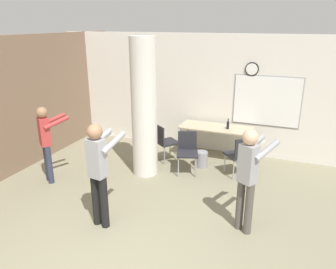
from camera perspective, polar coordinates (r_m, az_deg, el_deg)
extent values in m
cube|color=#7A604C|center=(7.53, -24.86, 4.66)|extent=(0.12, 7.00, 2.80)
cube|color=silver|center=(7.97, 7.56, 6.99)|extent=(8.00, 0.12, 2.80)
cylinder|color=black|center=(7.62, 14.40, 10.98)|extent=(0.30, 0.03, 0.30)
cylinder|color=white|center=(7.61, 14.39, 10.97)|extent=(0.25, 0.01, 0.25)
cube|color=#99999E|center=(7.72, 16.79, 5.56)|extent=(1.50, 0.01, 1.16)
cube|color=white|center=(7.71, 16.79, 5.55)|extent=(1.44, 0.02, 1.10)
cylinder|color=silver|center=(6.56, -4.18, 4.48)|extent=(0.52, 0.52, 2.80)
cube|color=tan|center=(7.58, 8.38, 1.19)|extent=(1.64, 0.68, 0.03)
cylinder|color=gray|center=(7.65, 2.21, -1.47)|extent=(0.04, 0.04, 0.73)
cylinder|color=gray|center=(7.32, 13.51, -2.96)|extent=(0.04, 0.04, 0.73)
cylinder|color=gray|center=(8.15, 3.52, -0.18)|extent=(0.04, 0.04, 0.73)
cylinder|color=gray|center=(7.84, 14.13, -1.52)|extent=(0.04, 0.04, 0.73)
cylinder|color=black|center=(7.46, 10.38, 1.58)|extent=(0.06, 0.06, 0.17)
cylinder|color=black|center=(7.43, 10.44, 2.46)|extent=(0.02, 0.02, 0.07)
cylinder|color=gray|center=(7.28, 5.86, -4.28)|extent=(0.27, 0.27, 0.35)
cube|color=#232328|center=(6.90, 11.99, -3.47)|extent=(0.62, 0.62, 0.04)
cube|color=#232328|center=(6.66, 13.04, -2.35)|extent=(0.32, 0.29, 0.40)
cylinder|color=#99999E|center=(7.22, 12.34, -4.48)|extent=(0.02, 0.02, 0.43)
cylinder|color=#99999E|center=(7.05, 9.84, -4.92)|extent=(0.02, 0.02, 0.43)
cylinder|color=#99999E|center=(6.95, 13.90, -5.57)|extent=(0.02, 0.02, 0.43)
cylinder|color=#99999E|center=(6.77, 11.35, -6.07)|extent=(0.02, 0.02, 0.43)
cube|color=#232328|center=(6.83, 3.36, -3.32)|extent=(0.56, 0.56, 0.04)
cube|color=#232328|center=(6.94, 3.37, -1.00)|extent=(0.38, 0.16, 0.40)
cylinder|color=#99999E|center=(6.75, 1.82, -5.73)|extent=(0.02, 0.02, 0.43)
cylinder|color=#99999E|center=(6.76, 4.88, -5.76)|extent=(0.02, 0.02, 0.43)
cylinder|color=#99999E|center=(7.08, 1.84, -4.51)|extent=(0.02, 0.02, 0.43)
cylinder|color=#99999E|center=(7.09, 4.76, -4.54)|extent=(0.02, 0.02, 0.43)
cube|color=#232328|center=(7.45, -0.13, -1.32)|extent=(0.62, 0.62, 0.04)
cube|color=#232328|center=(7.28, -1.52, 0.01)|extent=(0.33, 0.27, 0.40)
cylinder|color=#99999E|center=(7.48, 1.76, -3.18)|extent=(0.02, 0.02, 0.43)
cylinder|color=#99999E|center=(7.76, 0.35, -2.31)|extent=(0.02, 0.02, 0.43)
cylinder|color=#99999E|center=(7.31, -0.63, -3.72)|extent=(0.02, 0.02, 0.43)
cylinder|color=#99999E|center=(7.60, -1.98, -2.81)|extent=(0.02, 0.02, 0.43)
cylinder|color=black|center=(5.21, -11.05, -11.56)|extent=(0.12, 0.12, 0.84)
cylinder|color=black|center=(5.31, -12.44, -11.05)|extent=(0.12, 0.12, 0.84)
cube|color=#99999E|center=(4.94, -12.31, -4.06)|extent=(0.27, 0.23, 0.60)
sphere|color=#997051|center=(4.80, -12.66, 0.48)|extent=(0.23, 0.23, 0.23)
cylinder|color=#99999E|center=(4.95, -9.47, -1.41)|extent=(0.16, 0.54, 0.24)
cylinder|color=#99999E|center=(5.12, -11.82, -0.86)|extent=(0.16, 0.54, 0.24)
cube|color=white|center=(5.29, -10.13, -0.07)|extent=(0.05, 0.13, 0.04)
cylinder|color=#2D3347|center=(6.85, -19.96, -4.98)|extent=(0.11, 0.11, 0.78)
cylinder|color=#2D3347|center=(6.99, -20.27, -4.53)|extent=(0.11, 0.11, 0.78)
cube|color=#B23838|center=(6.69, -20.76, 0.46)|extent=(0.29, 0.28, 0.55)
sphere|color=#997051|center=(6.59, -21.14, 3.60)|extent=(0.21, 0.21, 0.21)
cylinder|color=#B23838|center=(6.57, -18.83, 1.99)|extent=(0.35, 0.45, 0.22)
cylinder|color=#B23838|center=(6.80, -19.38, 2.50)|extent=(0.35, 0.45, 0.22)
cylinder|color=#514C47|center=(5.13, 13.87, -12.47)|extent=(0.12, 0.12, 0.83)
cylinder|color=#514C47|center=(5.21, 12.43, -11.80)|extent=(0.12, 0.12, 0.83)
cube|color=#99999E|center=(4.85, 13.77, -4.97)|extent=(0.30, 0.28, 0.58)
sphere|color=#D8AD8C|center=(4.70, 14.15, -0.46)|extent=(0.22, 0.22, 0.22)
cylinder|color=#99999E|center=(4.88, 16.85, -2.66)|extent=(0.33, 0.49, 0.23)
cylinder|color=#99999E|center=(5.02, 14.39, -1.82)|extent=(0.33, 0.49, 0.23)
cube|color=white|center=(5.20, 15.96, -1.20)|extent=(0.10, 0.13, 0.04)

